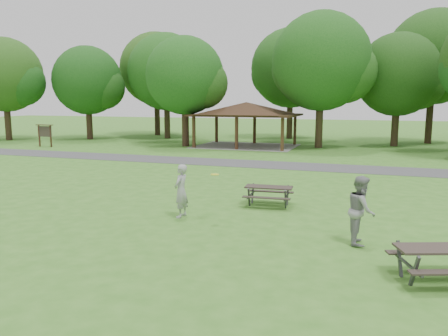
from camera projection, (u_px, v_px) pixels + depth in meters
ground at (152, 225)px, 13.78m from camera, size 160.00×160.00×0.00m
asphalt_path at (262, 164)px, 26.83m from camera, size 120.00×3.20×0.02m
pavilion at (246, 110)px, 36.99m from camera, size 8.60×7.01×3.76m
notice_board at (45, 131)px, 36.90m from camera, size 1.60×0.30×1.88m
tree_row_a at (5, 77)px, 42.49m from camera, size 7.56×7.20×9.97m
tree_row_b at (88, 83)px, 43.55m from camera, size 7.14×6.80×9.28m
tree_row_c at (167, 74)px, 44.38m from camera, size 8.19×7.80×10.67m
tree_row_d at (186, 78)px, 36.81m from camera, size 6.93×6.60×9.27m
tree_row_e at (322, 65)px, 35.39m from camera, size 8.40×8.00×11.02m
tree_row_f at (399, 77)px, 36.84m from camera, size 7.35×7.00×9.55m
tree_deep_a at (157, 71)px, 48.54m from camera, size 8.40×8.00×11.38m
tree_deep_b at (292, 71)px, 44.14m from camera, size 8.40×8.00×11.13m
tree_deep_c at (435, 60)px, 38.87m from camera, size 8.82×8.40×11.90m
picnic_table_middle at (269, 191)px, 16.28m from camera, size 1.86×1.54×0.76m
picnic_table_far at (439, 255)px, 9.46m from camera, size 2.20×1.99×0.79m
frisbee_in_flight at (215, 174)px, 13.92m from camera, size 0.34×0.34×0.02m
frisbee_thrower at (181, 191)px, 14.62m from camera, size 0.46×0.67×1.80m
frisbee_catcher at (361, 210)px, 11.90m from camera, size 0.80×0.99×1.89m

